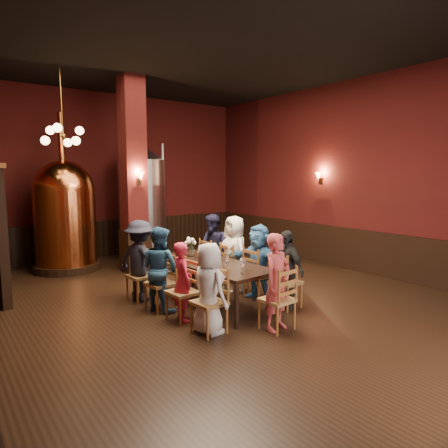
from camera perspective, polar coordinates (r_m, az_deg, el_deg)
room at (r=7.24m, az=-1.66°, el=6.75°), size 10.00×10.02×4.50m
wainscot_right at (r=10.20m, az=17.05°, el=-3.32°), size 0.08×9.90×1.00m
wainscot_back at (r=11.80m, az=-15.46°, el=-1.86°), size 7.90×0.08×1.00m
column at (r=9.55m, az=-12.84°, el=6.69°), size 0.58×0.58×4.50m
pendant_cluster at (r=9.19m, az=-22.03°, el=11.64°), size 0.90×0.90×1.70m
sconce_wall at (r=10.48m, az=13.67°, el=6.42°), size 0.20×0.20×0.36m
sconce_column at (r=9.28m, az=-12.08°, el=6.39°), size 0.20×0.20×0.36m
dining_table at (r=7.08m, az=-1.83°, el=-6.01°), size 1.18×2.47×0.75m
chair_0 at (r=5.88m, az=-2.16°, el=-11.11°), size 0.49×0.49×0.92m
person_0 at (r=5.82m, az=-2.17°, el=-9.18°), size 0.46×0.67×1.33m
chair_1 at (r=6.40m, az=-5.95°, el=-9.62°), size 0.49×0.49×0.92m
person_1 at (r=6.35m, az=-5.97°, el=-8.17°), size 0.38×0.51×1.26m
chair_2 at (r=6.93m, az=-9.10°, el=-8.35°), size 0.49×0.49×0.92m
person_2 at (r=6.86m, az=-9.14°, el=-6.30°), size 0.54×0.77×1.43m
chair_3 at (r=7.49m, az=-11.81°, el=-7.23°), size 0.49×0.49×0.92m
person_3 at (r=7.43m, az=-11.87°, el=-5.14°), size 0.88×1.09×1.48m
chair_4 at (r=7.02m, az=8.87°, el=-8.14°), size 0.49×0.49×0.92m
person_4 at (r=6.97m, az=8.91°, el=-6.40°), size 0.39×0.82×1.36m
chair_5 at (r=7.46m, az=4.93°, el=-7.16°), size 0.49×0.49×0.92m
person_5 at (r=7.40m, az=4.95°, el=-5.38°), size 0.60×1.34×1.40m
chair_6 at (r=7.92m, az=1.49°, el=-6.29°), size 0.49×0.49×0.92m
person_6 at (r=7.86m, az=1.50°, el=-4.26°), size 0.54×0.77×1.49m
chair_7 at (r=8.41m, az=-1.58°, el=-5.48°), size 0.49×0.49×0.92m
person_7 at (r=8.36m, az=-1.59°, el=-3.62°), size 0.38×0.73×1.47m
chair_8 at (r=6.06m, az=7.58°, el=-10.61°), size 0.49×0.49×0.92m
person_8 at (r=5.98m, az=7.62°, el=-8.22°), size 0.59×0.44×1.44m
copper_kettle at (r=10.22m, az=-21.77°, el=1.33°), size 1.57×1.57×3.71m
steel_vessel at (r=11.19m, az=-11.59°, el=3.20°), size 1.39×1.39×3.11m
rose_vase at (r=7.57m, az=-4.73°, el=-2.82°), size 0.22×0.22×0.37m
wine_glass_0 at (r=6.51m, az=2.94°, el=-5.88°), size 0.07×0.07×0.17m
wine_glass_1 at (r=6.45m, az=0.53°, el=-5.99°), size 0.07×0.07×0.17m
wine_glass_2 at (r=6.83m, az=0.43°, el=-5.24°), size 0.07×0.07×0.17m
wine_glass_3 at (r=7.46m, az=-3.27°, el=-4.18°), size 0.07×0.07×0.17m
wine_glass_4 at (r=7.37m, az=-4.32°, el=-4.33°), size 0.07×0.07×0.17m
wine_glass_5 at (r=6.28m, az=2.55°, el=-6.36°), size 0.07×0.07×0.17m
wine_glass_6 at (r=7.03m, az=-2.38°, el=-4.89°), size 0.07×0.07×0.17m
wine_glass_7 at (r=6.45m, az=-0.51°, el=-5.99°), size 0.07×0.07×0.17m
wine_glass_8 at (r=6.67m, az=-0.47°, el=-5.55°), size 0.07×0.07×0.17m
wine_glass_9 at (r=6.79m, az=-1.15°, el=-5.31°), size 0.07×0.07×0.17m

